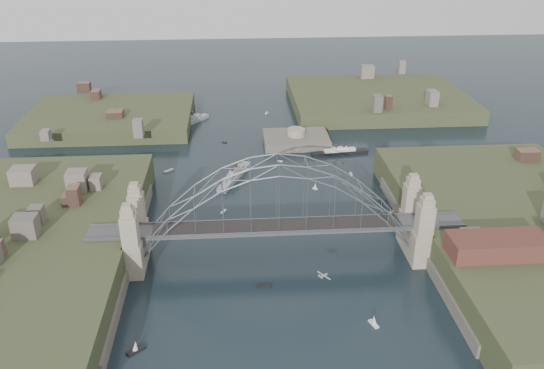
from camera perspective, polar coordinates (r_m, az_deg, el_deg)
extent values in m
plane|color=black|center=(130.22, 0.57, -7.42)|extent=(500.00, 500.00, 0.00)
cube|color=#474749|center=(126.01, 0.59, -4.38)|extent=(84.00, 6.00, 0.70)
cube|color=slate|center=(123.16, 0.70, -4.86)|extent=(84.00, 0.25, 0.50)
cube|color=slate|center=(128.34, 0.48, -3.50)|extent=(84.00, 0.25, 0.50)
cube|color=black|center=(125.74, 0.59, -4.16)|extent=(55.20, 5.20, 0.35)
cube|color=gray|center=(123.01, -14.07, -5.61)|extent=(3.40, 3.40, 17.70)
cube|color=gray|center=(131.53, -13.42, -3.34)|extent=(3.40, 3.40, 17.70)
cube|color=gray|center=(127.58, 15.07, -4.52)|extent=(3.40, 3.40, 17.70)
cube|color=gray|center=(135.82, 13.79, -2.41)|extent=(3.40, 3.40, 17.70)
cube|color=gray|center=(129.70, -13.51, -6.29)|extent=(4.08, 13.80, 8.00)
cube|color=gray|center=(134.05, 14.18, -5.24)|extent=(4.08, 13.80, 8.00)
cube|color=#373E22|center=(137.79, -24.43, -7.02)|extent=(50.00, 90.00, 12.00)
cube|color=#585246|center=(132.02, -15.11, -7.41)|extent=(6.00, 70.00, 4.00)
cube|color=#373E22|center=(145.24, 24.13, -5.22)|extent=(50.00, 90.00, 12.00)
cube|color=#585246|center=(136.83, 15.65, -6.22)|extent=(6.00, 70.00, 4.00)
cube|color=#373E22|center=(220.35, -16.00, 6.05)|extent=(60.00, 45.00, 9.00)
cube|color=#373E22|center=(237.14, 10.62, 8.06)|extent=(70.00, 55.00, 9.50)
cube|color=#585246|center=(193.61, 2.44, 4.01)|extent=(22.00, 16.00, 7.00)
cylinder|color=gray|center=(191.91, 2.47, 5.31)|extent=(6.00, 6.00, 2.40)
cube|color=#592D26|center=(124.60, 21.87, -5.77)|extent=(20.00, 8.00, 4.00)
cube|color=#474749|center=(117.46, 21.67, -13.36)|extent=(4.00, 22.00, 1.40)
cube|color=#9CA2A4|center=(167.70, -3.81, 0.74)|extent=(10.36, 19.94, 1.82)
cube|color=#9CA2A4|center=(167.13, -3.82, 1.17)|extent=(6.20, 11.18, 1.36)
cube|color=#9CA2A4|center=(166.70, -3.83, 1.49)|extent=(3.35, 5.30, 0.91)
cylinder|color=black|center=(165.17, -4.03, 1.54)|extent=(0.98, 0.98, 1.82)
cylinder|color=black|center=(167.59, -3.66, 1.93)|extent=(0.98, 0.98, 1.82)
cylinder|color=slate|center=(161.33, -4.65, 0.82)|extent=(0.18, 0.18, 4.55)
cylinder|color=slate|center=(171.67, -3.08, 2.46)|extent=(0.18, 0.18, 4.55)
cube|color=#9CA2A4|center=(214.31, -8.23, 6.23)|extent=(13.23, 15.87, 1.82)
cube|color=#9CA2A4|center=(213.86, -8.25, 6.58)|extent=(7.67, 9.04, 1.37)
cube|color=#9CA2A4|center=(213.53, -8.27, 6.83)|extent=(3.90, 4.43, 0.91)
cylinder|color=black|center=(212.38, -8.51, 6.94)|extent=(0.90, 0.90, 1.82)
cylinder|color=black|center=(214.16, -8.05, 7.13)|extent=(0.90, 0.90, 1.82)
cylinder|color=slate|center=(209.57, -9.27, 6.56)|extent=(0.18, 0.18, 4.56)
cylinder|color=slate|center=(217.19, -7.31, 7.38)|extent=(0.18, 0.18, 4.56)
cube|color=black|center=(185.92, 6.86, 3.17)|extent=(19.09, 4.94, 1.38)
cube|color=white|center=(185.53, 6.88, 3.46)|extent=(10.56, 3.23, 1.03)
cube|color=white|center=(185.24, 6.89, 3.68)|extent=(4.87, 2.00, 0.69)
cylinder|color=black|center=(184.62, 6.51, 3.83)|extent=(0.93, 0.93, 1.38)
cylinder|color=black|center=(185.41, 7.29, 3.88)|extent=(0.93, 0.93, 1.38)
cylinder|color=slate|center=(183.46, 5.21, 3.69)|extent=(0.14, 0.14, 3.44)
cylinder|color=slate|center=(186.85, 8.56, 3.92)|extent=(0.14, 0.14, 3.44)
cube|color=#B9BBC2|center=(111.10, 5.26, -9.18)|extent=(1.66, 1.29, 0.32)
cube|color=#B9BBC2|center=(111.07, 5.26, -9.15)|extent=(2.30, 3.11, 0.07)
cube|color=#B9BBC2|center=(110.48, 4.92, -9.28)|extent=(0.78, 1.02, 0.39)
cube|color=white|center=(149.34, -4.93, -2.77)|extent=(1.69, 2.37, 0.45)
cube|color=white|center=(161.41, 4.40, -0.45)|extent=(1.53, 1.40, 0.45)
cylinder|color=slate|center=(160.94, 4.41, -0.11)|extent=(0.08, 0.08, 2.20)
cone|color=silver|center=(160.94, 4.41, -0.11)|extent=(1.59, 1.56, 1.92)
cube|color=white|center=(120.97, -0.80, -10.26)|extent=(2.90, 1.04, 0.45)
cube|color=white|center=(171.76, 8.00, 1.06)|extent=(0.72, 1.91, 0.45)
cube|color=white|center=(175.14, -10.40, 1.38)|extent=(3.30, 3.31, 0.45)
cube|color=white|center=(178.97, 0.82, 2.37)|extent=(1.64, 0.82, 0.45)
cube|color=white|center=(113.09, 10.25, -13.73)|extent=(1.74, 2.73, 0.45)
cylinder|color=slate|center=(112.43, 10.29, -13.32)|extent=(0.08, 0.08, 2.20)
cone|color=silver|center=(112.43, 10.29, -13.32)|extent=(1.38, 1.52, 1.92)
cube|color=white|center=(194.68, -4.85, 4.27)|extent=(1.84, 1.12, 0.45)
cube|color=white|center=(151.28, 11.94, -2.88)|extent=(2.45, 2.69, 0.45)
cube|color=white|center=(151.09, 11.95, -2.75)|extent=(1.64, 1.76, 0.40)
cylinder|color=black|center=(150.88, 11.97, -2.60)|extent=(0.16, 0.16, 0.70)
cube|color=white|center=(108.79, -13.59, -15.98)|extent=(3.54, 3.23, 0.45)
cylinder|color=slate|center=(108.11, -13.65, -15.57)|extent=(0.08, 0.08, 2.20)
cone|color=silver|center=(108.11, -13.65, -15.57)|extent=(1.59, 1.56, 1.92)
cube|color=white|center=(223.10, -0.52, 7.21)|extent=(1.49, 1.92, 0.45)
cube|color=white|center=(222.97, -0.52, 7.31)|extent=(1.02, 1.23, 0.40)
cylinder|color=black|center=(222.83, -0.52, 7.42)|extent=(0.16, 0.16, 0.70)
cube|color=white|center=(163.46, -16.59, -1.17)|extent=(2.70, 1.87, 0.45)
cylinder|color=slate|center=(163.01, -16.63, -0.84)|extent=(0.08, 0.08, 2.20)
cone|color=silver|center=(163.01, -16.63, -0.84)|extent=(1.55, 1.43, 1.92)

